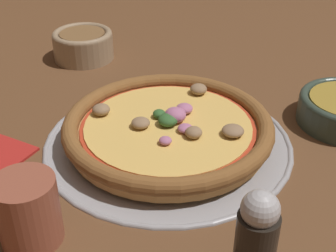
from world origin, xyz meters
name	(u,v)px	position (x,y,z in m)	size (l,w,h in m)	color
ground_plane	(168,143)	(0.00, 0.00, 0.00)	(3.00, 3.00, 0.00)	brown
pizza_tray	(168,141)	(0.00, 0.00, 0.00)	(0.37, 0.37, 0.01)	#9E9EA3
pizza	(168,128)	(0.00, 0.00, 0.03)	(0.31, 0.31, 0.04)	tan
bowl_far	(83,44)	(-0.25, -0.25, 0.03)	(0.12, 0.12, 0.06)	#9E8466
drinking_cup	(28,211)	(0.23, -0.09, 0.04)	(0.07, 0.07, 0.08)	brown
pepper_shaker	(256,239)	(0.22, 0.15, 0.06)	(0.04, 0.04, 0.11)	black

